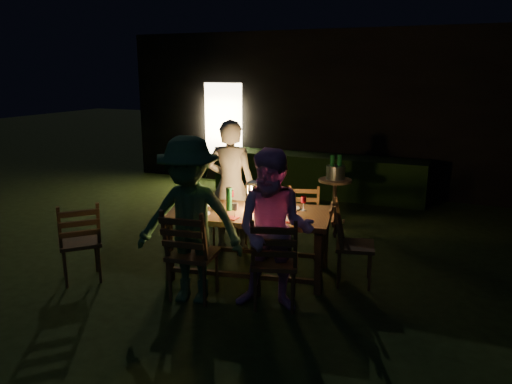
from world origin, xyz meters
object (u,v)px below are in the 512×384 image
at_px(chair_near_right, 275,278).
at_px(chair_far_right, 303,235).
at_px(chair_far_left, 231,230).
at_px(person_opp_left, 190,221).
at_px(side_table, 335,184).
at_px(bottle_bucket_a, 332,170).
at_px(dining_table, 249,218).
at_px(bottle_bucket_b, 339,169).
at_px(person_opp_right, 274,231).
at_px(chair_end, 353,258).
at_px(ice_bucket, 336,173).
at_px(person_house_side, 231,186).
at_px(bottle_table, 229,199).
at_px(chair_near_left, 193,270).
at_px(lantern, 254,198).
at_px(chair_spare, 81,256).

relative_size(chair_near_right, chair_far_right, 1.11).
distance_m(chair_far_left, person_opp_left, 1.70).
distance_m(side_table, bottle_bucket_a, 0.25).
distance_m(dining_table, chair_far_right, 1.04).
bearing_deg(bottle_bucket_b, person_opp_right, -87.09).
relative_size(chair_end, bottle_bucket_a, 3.15).
bearing_deg(bottle_bucket_a, chair_end, -68.62).
height_order(person_opp_right, side_table, person_opp_right).
bearing_deg(chair_near_right, ice_bucket, 76.28).
bearing_deg(chair_far_left, person_house_side, -82.06).
relative_size(person_house_side, bottle_table, 6.42).
bearing_deg(bottle_table, chair_near_left, -93.44).
bearing_deg(person_opp_right, chair_near_left, 176.98).
bearing_deg(lantern, person_house_side, 134.17).
xyz_separation_m(chair_near_right, person_opp_right, (0.01, -0.05, 0.53)).
bearing_deg(person_opp_left, ice_bucket, 67.71).
distance_m(chair_near_left, lantern, 1.15).
height_order(bottle_bucket_a, bottle_bucket_b, same).
xyz_separation_m(chair_far_left, side_table, (0.97, 1.84, 0.34)).
height_order(chair_far_right, chair_spare, chair_spare).
height_order(chair_near_left, person_opp_right, person_opp_right).
height_order(chair_far_left, side_table, chair_far_left).
bearing_deg(ice_bucket, chair_far_right, -89.85).
xyz_separation_m(dining_table, side_table, (0.38, 2.50, -0.08)).
height_order(chair_near_right, bottle_table, bottle_table).
distance_m(dining_table, chair_near_left, 0.97).
bearing_deg(ice_bucket, bottle_table, -103.86).
relative_size(dining_table, chair_end, 2.04).
relative_size(chair_far_right, ice_bucket, 3.13).
distance_m(chair_near_right, person_opp_left, 1.07).
bearing_deg(chair_far_left, person_opp_left, 95.64).
bearing_deg(bottle_bucket_a, bottle_table, -103.00).
height_order(ice_bucket, bottle_bucket_a, bottle_bucket_a).
xyz_separation_m(person_opp_left, bottle_bucket_a, (0.62, 3.36, -0.02)).
bearing_deg(person_opp_right, chair_spare, 175.04).
distance_m(chair_far_left, bottle_bucket_b, 2.22).
bearing_deg(chair_near_right, chair_near_left, 173.74).
distance_m(person_opp_right, bottle_table, 1.08).
distance_m(chair_near_left, bottle_bucket_b, 3.51).
height_order(chair_far_left, person_opp_right, person_opp_right).
height_order(dining_table, bottle_bucket_a, bottle_bucket_a).
xyz_separation_m(chair_near_left, side_table, (0.68, 3.35, 0.30)).
relative_size(chair_near_left, lantern, 3.09).
height_order(chair_near_left, ice_bucket, chair_near_left).
distance_m(person_house_side, ice_bucket, 2.04).
height_order(person_opp_left, bottle_bucket_a, person_opp_left).
xyz_separation_m(person_opp_right, bottle_table, (-0.85, 0.67, 0.09)).
xyz_separation_m(dining_table, ice_bucket, (0.38, 2.50, 0.11)).
bearing_deg(chair_far_left, chair_end, 161.05).
xyz_separation_m(chair_near_right, side_table, (-0.21, 3.17, 0.31)).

